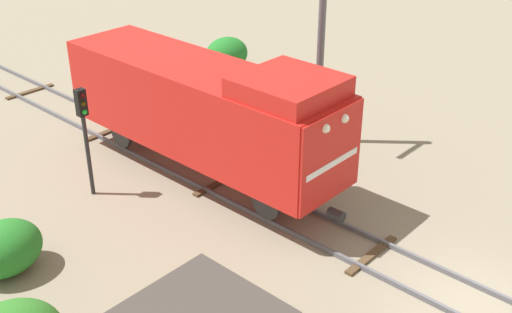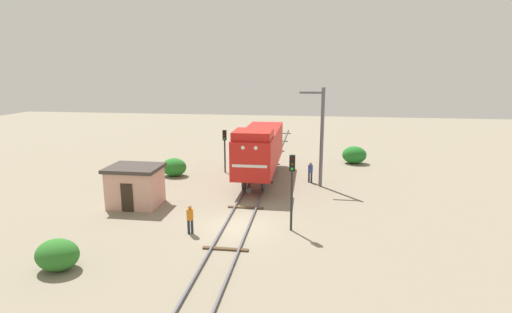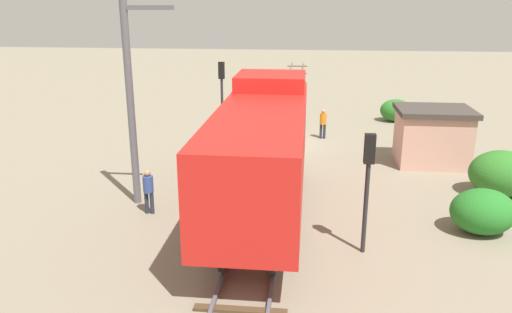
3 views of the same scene
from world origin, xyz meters
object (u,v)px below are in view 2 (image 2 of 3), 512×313
traffic_signal_mid (225,143)px  locomotive (260,148)px  worker_by_signal (310,171)px  traffic_signal_near (292,179)px  catenary_mast (321,135)px  relay_hut (135,186)px  worker_near_track (190,217)px

traffic_signal_mid → locomotive: bearing=-31.4°
traffic_signal_mid → worker_by_signal: 8.08m
locomotive → traffic_signal_near: locomotive is taller
locomotive → catenary_mast: 5.23m
traffic_signal_near → catenary_mast: bearing=79.3°
catenary_mast → relay_hut: 14.21m
traffic_signal_near → worker_by_signal: (1.00, 10.16, -2.08)m
worker_near_track → catenary_mast: (7.34, 10.46, 3.12)m
locomotive → worker_near_track: size_ratio=6.82×
traffic_signal_near → worker_by_signal: size_ratio=2.61×
traffic_signal_near → traffic_signal_mid: 14.00m
traffic_signal_near → relay_hut: traffic_signal_near is taller
traffic_signal_mid → worker_near_track: bearing=-85.8°
worker_by_signal → catenary_mast: size_ratio=0.22×
traffic_signal_near → worker_near_track: (-5.60, -1.28, -2.08)m
catenary_mast → relay_hut: (-12.44, -6.31, -2.73)m
locomotive → catenary_mast: bearing=-12.3°
traffic_signal_mid → catenary_mast: (8.34, -3.15, 1.44)m
traffic_signal_mid → worker_near_track: 13.75m
relay_hut → traffic_signal_mid: bearing=66.6°
traffic_signal_mid → relay_hut: bearing=-113.4°
traffic_signal_mid → catenary_mast: size_ratio=0.49×
traffic_signal_near → worker_near_track: bearing=-167.2°
traffic_signal_mid → relay_hut: 10.39m
locomotive → traffic_signal_mid: size_ratio=3.03×
locomotive → worker_by_signal: locomotive is taller
worker_near_track → relay_hut: size_ratio=0.49×
relay_hut → traffic_signal_near: bearing=-15.0°
worker_near_track → catenary_mast: catenary_mast is taller
worker_near_track → traffic_signal_mid: bearing=-156.3°
relay_hut → catenary_mast: bearing=26.9°
traffic_signal_mid → worker_by_signal: (7.60, -2.17, -1.68)m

